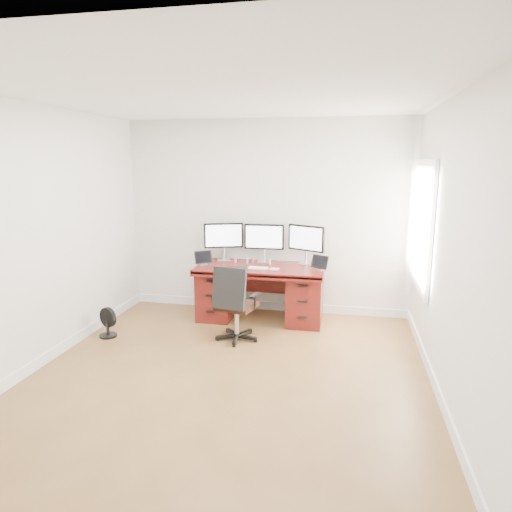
% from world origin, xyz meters
% --- Properties ---
extents(ground, '(4.50, 4.50, 0.00)m').
position_xyz_m(ground, '(0.00, 0.00, 0.00)').
color(ground, brown).
rests_on(ground, ground).
extents(back_wall, '(4.00, 0.10, 2.70)m').
position_xyz_m(back_wall, '(0.00, 2.25, 1.35)').
color(back_wall, silver).
rests_on(back_wall, ground).
extents(right_wall, '(0.10, 4.50, 2.70)m').
position_xyz_m(right_wall, '(2.00, 0.11, 1.35)').
color(right_wall, silver).
rests_on(right_wall, ground).
extents(desk, '(1.70, 0.80, 0.75)m').
position_xyz_m(desk, '(0.00, 1.83, 0.40)').
color(desk, '#531310').
rests_on(desk, ground).
extents(office_chair, '(0.59, 0.59, 0.93)m').
position_xyz_m(office_chair, '(-0.16, 1.01, 0.31)').
color(office_chair, black).
rests_on(office_chair, ground).
extents(floor_fan, '(0.25, 0.22, 0.37)m').
position_xyz_m(floor_fan, '(-1.73, 0.81, 0.18)').
color(floor_fan, black).
rests_on(floor_fan, ground).
extents(monitor_left, '(0.53, 0.23, 0.53)m').
position_xyz_m(monitor_left, '(-0.58, 2.07, 1.09)').
color(monitor_left, silver).
rests_on(monitor_left, desk).
extents(monitor_center, '(0.55, 0.15, 0.53)m').
position_xyz_m(monitor_center, '(0.00, 2.07, 1.09)').
color(monitor_center, silver).
rests_on(monitor_center, desk).
extents(monitor_right, '(0.51, 0.28, 0.53)m').
position_xyz_m(monitor_right, '(0.58, 2.07, 1.09)').
color(monitor_right, silver).
rests_on(monitor_right, desk).
extents(tablet_left, '(0.24, 0.19, 0.19)m').
position_xyz_m(tablet_left, '(-0.78, 1.75, 0.84)').
color(tablet_left, silver).
rests_on(tablet_left, desk).
extents(tablet_right, '(0.24, 0.18, 0.19)m').
position_xyz_m(tablet_right, '(0.79, 1.75, 0.84)').
color(tablet_right, silver).
rests_on(tablet_right, desk).
extents(keyboard, '(0.26, 0.12, 0.01)m').
position_xyz_m(keyboard, '(-0.00, 1.66, 0.76)').
color(keyboard, silver).
rests_on(keyboard, desk).
extents(trackpad, '(0.13, 0.13, 0.01)m').
position_xyz_m(trackpad, '(0.21, 1.65, 0.76)').
color(trackpad, silver).
rests_on(trackpad, desk).
extents(drawing_tablet, '(0.21, 0.15, 0.01)m').
position_xyz_m(drawing_tablet, '(-0.24, 1.63, 0.76)').
color(drawing_tablet, black).
rests_on(drawing_tablet, desk).
extents(phone, '(0.13, 0.08, 0.01)m').
position_xyz_m(phone, '(0.00, 1.74, 0.76)').
color(phone, black).
rests_on(phone, desk).
extents(figurine_pink, '(0.03, 0.03, 0.07)m').
position_xyz_m(figurine_pink, '(-0.38, 1.95, 0.79)').
color(figurine_pink, pink).
rests_on(figurine_pink, desk).
extents(figurine_blue, '(0.03, 0.03, 0.07)m').
position_xyz_m(figurine_blue, '(-0.21, 1.95, 0.79)').
color(figurine_blue, '#69B5EE').
rests_on(figurine_blue, desk).
extents(figurine_brown, '(0.03, 0.03, 0.07)m').
position_xyz_m(figurine_brown, '(-0.14, 1.95, 0.79)').
color(figurine_brown, brown).
rests_on(figurine_brown, desk).
extents(figurine_yellow, '(0.03, 0.03, 0.07)m').
position_xyz_m(figurine_yellow, '(0.10, 1.95, 0.79)').
color(figurine_yellow, tan).
rests_on(figurine_yellow, desk).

